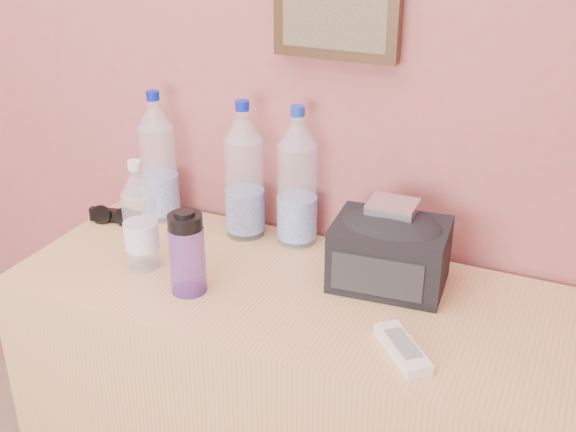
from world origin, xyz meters
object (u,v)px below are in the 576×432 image
object	(u,v)px
sunglasses	(116,216)
ac_remote	(402,349)
pet_large_a	(158,163)
nalgene_bottle	(187,252)
pet_large_b	(244,178)
foil_packet	(393,206)
pet_small	(140,222)
dresser	(288,422)
pet_large_c	(297,184)
toiletry_bag	(390,250)

from	to	relation	value
sunglasses	ac_remote	world-z (taller)	sunglasses
pet_large_a	nalgene_bottle	size ratio (longest dim) A/B	1.79
pet_large_b	foil_packet	xyz separation A→B (m)	(0.41, -0.07, 0.02)
pet_small	nalgene_bottle	bearing A→B (deg)	-17.94
dresser	pet_large_b	distance (m)	0.63
pet_large_b	pet_small	size ratio (longest dim) A/B	1.33
nalgene_bottle	foil_packet	bearing A→B (deg)	31.37
nalgene_bottle	sunglasses	bearing A→B (deg)	148.79
dresser	pet_large_c	bearing A→B (deg)	108.66
pet_large_b	ac_remote	world-z (taller)	pet_large_b
pet_small	pet_large_a	bearing A→B (deg)	114.30
pet_large_b	ac_remote	distance (m)	0.64
nalgene_bottle	ac_remote	distance (m)	0.52
dresser	pet_large_b	world-z (taller)	pet_large_b
pet_small	foil_packet	size ratio (longest dim) A/B	2.53
pet_large_c	ac_remote	size ratio (longest dim) A/B	2.18
pet_large_a	pet_large_c	distance (m)	0.40
pet_large_c	nalgene_bottle	distance (m)	0.35
pet_large_b	pet_large_c	world-z (taller)	same
dresser	foil_packet	xyz separation A→B (m)	(0.20, 0.13, 0.59)
pet_large_a	foil_packet	size ratio (longest dim) A/B	3.30
nalgene_bottle	ac_remote	size ratio (longest dim) A/B	1.20
dresser	foil_packet	distance (m)	0.63
dresser	nalgene_bottle	distance (m)	0.55
pet_small	ac_remote	size ratio (longest dim) A/B	1.64
pet_small	ac_remote	xyz separation A→B (m)	(0.67, -0.08, -0.11)
ac_remote	pet_large_c	bearing A→B (deg)	-173.95
pet_large_c	pet_large_b	bearing A→B (deg)	-173.73
nalgene_bottle	sunglasses	world-z (taller)	nalgene_bottle
ac_remote	pet_large_a	bearing A→B (deg)	-154.58
dresser	pet_small	world-z (taller)	pet_small
nalgene_bottle	foil_packet	world-z (taller)	nalgene_bottle
pet_large_c	foil_packet	distance (m)	0.28
pet_large_a	ac_remote	xyz separation A→B (m)	(0.78, -0.34, -0.15)
pet_large_b	nalgene_bottle	world-z (taller)	pet_large_b
pet_large_b	pet_small	distance (m)	0.30
pet_large_c	pet_small	world-z (taller)	pet_large_c
nalgene_bottle	sunglasses	distance (m)	0.44
pet_large_c	ac_remote	distance (m)	0.54
ac_remote	toiletry_bag	size ratio (longest dim) A/B	0.65
dresser	sunglasses	bearing A→B (deg)	168.59
sunglasses	foil_packet	world-z (taller)	foil_packet
pet_large_a	ac_remote	size ratio (longest dim) A/B	2.15
nalgene_bottle	foil_packet	xyz separation A→B (m)	(0.40, 0.24, 0.09)
sunglasses	ac_remote	distance (m)	0.91
dresser	pet_small	distance (m)	0.64
pet_large_b	ac_remote	xyz separation A→B (m)	(0.52, -0.34, -0.15)
foil_packet	nalgene_bottle	bearing A→B (deg)	-148.63
pet_large_c	ac_remote	world-z (taller)	pet_large_c
ac_remote	toiletry_bag	xyz separation A→B (m)	(-0.11, 0.25, 0.08)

